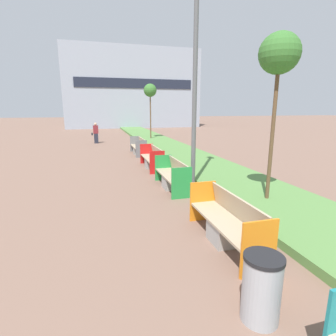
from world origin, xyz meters
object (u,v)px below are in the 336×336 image
(bench_green_frame, at_px, (173,177))
(litter_bin, at_px, (261,288))
(street_lamp_post, at_px, (196,40))
(sapling_tree_near, at_px, (279,56))
(bench_orange_frame, at_px, (227,224))
(bench_grey_frame, at_px, (139,148))
(bench_red_frame, at_px, (152,160))
(pedestrian_walking, at_px, (96,133))
(sapling_tree_far, at_px, (150,91))

(bench_green_frame, xyz_separation_m, litter_bin, (-0.52, -5.62, 0.07))
(street_lamp_post, distance_m, sapling_tree_near, 2.48)
(bench_green_frame, bearing_deg, bench_orange_frame, -89.98)
(bench_grey_frame, bearing_deg, sapling_tree_near, -76.98)
(sapling_tree_near, bearing_deg, litter_bin, -126.76)
(bench_green_frame, bearing_deg, sapling_tree_near, -45.52)
(bench_orange_frame, bearing_deg, litter_bin, -105.52)
(bench_red_frame, bearing_deg, bench_green_frame, -90.02)
(bench_red_frame, relative_size, pedestrian_walking, 1.47)
(bench_grey_frame, height_order, street_lamp_post, street_lamp_post)
(bench_green_frame, height_order, bench_grey_frame, same)
(bench_grey_frame, xyz_separation_m, sapling_tree_near, (2.09, -9.03, 3.47))
(sapling_tree_near, relative_size, sapling_tree_far, 0.97)
(litter_bin, xyz_separation_m, street_lamp_post, (1.13, 5.35, 4.11))
(street_lamp_post, xyz_separation_m, pedestrian_walking, (-2.95, 12.98, -3.77))
(street_lamp_post, height_order, pedestrian_walking, street_lamp_post)
(bench_red_frame, height_order, sapling_tree_near, sapling_tree_near)
(bench_red_frame, bearing_deg, pedestrian_walking, 103.81)
(bench_orange_frame, xyz_separation_m, bench_grey_frame, (-0.00, 10.65, -0.00))
(street_lamp_post, xyz_separation_m, sapling_tree_near, (1.48, -1.86, -0.71))
(bench_orange_frame, bearing_deg, pedestrian_walking, 98.10)
(bench_red_frame, bearing_deg, bench_orange_frame, -90.00)
(litter_bin, distance_m, sapling_tree_near, 5.53)
(litter_bin, relative_size, street_lamp_post, 0.11)
(litter_bin, height_order, pedestrian_walking, pedestrian_walking)
(street_lamp_post, xyz_separation_m, sapling_tree_far, (1.48, 13.78, -0.59))
(bench_grey_frame, bearing_deg, bench_green_frame, -90.01)
(bench_green_frame, distance_m, street_lamp_post, 4.23)
(sapling_tree_near, bearing_deg, bench_red_frame, 111.48)
(bench_green_frame, height_order, sapling_tree_far, sapling_tree_far)
(bench_green_frame, distance_m, litter_bin, 5.65)
(sapling_tree_far, bearing_deg, sapling_tree_near, -90.00)
(litter_bin, distance_m, sapling_tree_far, 19.63)
(sapling_tree_far, bearing_deg, bench_red_frame, -101.42)
(sapling_tree_far, bearing_deg, bench_green_frame, -98.79)
(bench_red_frame, bearing_deg, bench_grey_frame, 90.01)
(bench_orange_frame, bearing_deg, bench_green_frame, 90.02)
(bench_grey_frame, relative_size, sapling_tree_near, 0.51)
(bench_grey_frame, distance_m, pedestrian_walking, 6.27)
(bench_orange_frame, xyz_separation_m, sapling_tree_near, (2.09, 1.62, 3.47))
(bench_orange_frame, height_order, sapling_tree_far, sapling_tree_far)
(bench_grey_frame, bearing_deg, street_lamp_post, -85.14)
(bench_green_frame, height_order, street_lamp_post, street_lamp_post)
(bench_orange_frame, xyz_separation_m, sapling_tree_far, (2.09, 17.25, 3.59))
(bench_red_frame, bearing_deg, street_lamp_post, -79.97)
(bench_green_frame, bearing_deg, litter_bin, -95.29)
(bench_grey_frame, bearing_deg, bench_orange_frame, -90.00)
(bench_red_frame, height_order, street_lamp_post, street_lamp_post)
(pedestrian_walking, bearing_deg, bench_grey_frame, -68.04)
(bench_grey_frame, height_order, sapling_tree_far, sapling_tree_far)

